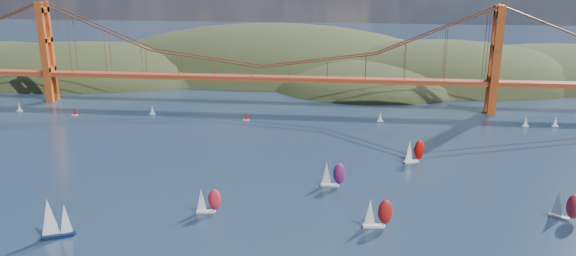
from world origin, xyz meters
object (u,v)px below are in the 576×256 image
at_px(sloop_navy, 54,219).
at_px(racer_3, 414,151).
at_px(racer_0, 208,200).
at_px(racer_rwb, 333,174).
at_px(racer_1, 377,213).
at_px(racer_2, 565,205).

distance_m(sloop_navy, racer_3, 131.92).
distance_m(racer_0, racer_rwb, 46.27).
height_order(racer_3, racer_rwb, racer_3).
height_order(racer_1, racer_3, racer_3).
xyz_separation_m(sloop_navy, racer_1, (92.00, 16.79, -1.29)).
bearing_deg(racer_3, racer_0, -170.67).
bearing_deg(racer_rwb, racer_1, -62.17).
relative_size(sloop_navy, racer_0, 1.50).
bearing_deg(racer_0, racer_2, -6.44).
bearing_deg(racer_2, racer_1, -133.01).
xyz_separation_m(racer_1, racer_rwb, (-14.27, 30.22, -0.08)).
relative_size(racer_1, racer_3, 0.99).
distance_m(racer_1, racer_rwb, 33.41).
height_order(racer_1, racer_2, racer_2).
distance_m(racer_3, racer_rwb, 41.56).
xyz_separation_m(sloop_navy, racer_rwb, (77.74, 47.01, -1.37)).
xyz_separation_m(racer_0, racer_3, (69.32, 53.62, 0.50)).
xyz_separation_m(racer_1, racer_3, (16.73, 57.90, 0.06)).
bearing_deg(racer_1, racer_0, 169.49).
height_order(sloop_navy, racer_0, sloop_navy).
bearing_deg(racer_rwb, racer_0, -143.36).
relative_size(racer_1, racer_rwb, 1.02).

